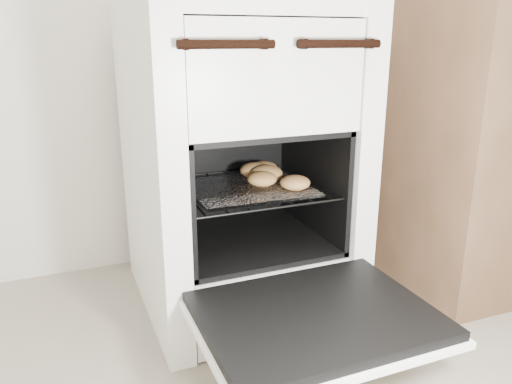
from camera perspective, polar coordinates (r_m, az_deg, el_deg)
stove at (r=1.34m, az=-2.10°, el=3.31°), size 0.53×0.59×0.81m
oven_door at (r=1.04m, az=6.84°, el=-14.14°), size 0.48×0.37×0.03m
oven_rack at (r=1.30m, az=-1.18°, el=0.47°), size 0.39×0.37×0.01m
foil_sheet at (r=1.28m, az=-0.90°, el=0.48°), size 0.30×0.26×0.01m
baked_rolls at (r=1.33m, az=1.09°, el=2.13°), size 0.16×0.27×0.04m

